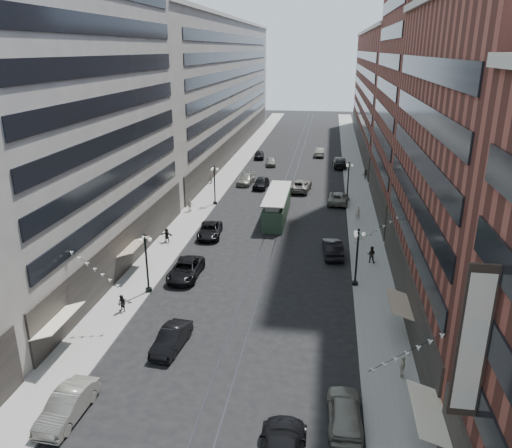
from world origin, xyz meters
The scene contains 38 objects.
ground centered at (0.00, 60.00, 0.00)m, with size 220.00×220.00×0.00m, color black.
sidewalk_west centered at (-11.00, 70.00, 0.07)m, with size 4.00×180.00×0.15m, color gray.
sidewalk_east centered at (11.00, 70.00, 0.07)m, with size 4.00×180.00×0.15m, color gray.
rail_west centered at (-0.70, 70.00, 0.01)m, with size 0.12×180.00×0.02m, color #2D2D33.
rail_east centered at (0.70, 70.00, 0.01)m, with size 0.12×180.00×0.02m, color #2D2D33.
building_west_mid centered at (-17.00, 33.00, 14.00)m, with size 8.00×36.00×28.00m, color #9F998D.
building_west_far centered at (-17.00, 96.00, 13.00)m, with size 8.00×90.00×26.00m, color #9F998D.
building_east_mid centered at (17.00, 28.00, 12.00)m, with size 8.00×30.00×24.00m, color brown.
building_east_tower centered at (17.00, 56.00, 21.00)m, with size 8.00×26.00×42.00m, color brown.
building_east_far centered at (17.00, 105.00, 12.00)m, with size 8.00×72.00×24.00m, color brown.
lamppost_sw_far centered at (-9.20, 28.00, 3.10)m, with size 1.03×1.14×5.52m.
lamppost_sw_mid centered at (-9.20, 55.00, 3.10)m, with size 1.03×1.14×5.52m.
lamppost_se_far centered at (9.20, 32.00, 3.10)m, with size 1.03×1.14×5.52m.
lamppost_se_mid centered at (9.20, 60.00, 3.10)m, with size 1.03×1.14×5.52m.
streetcar centered at (0.00, 50.50, 1.58)m, with size 2.74×12.36×3.42m.
car_1 centered at (-8.40, 11.87, 0.82)m, with size 1.74×4.98×1.64m, color gray.
car_2 centered at (-6.80, 31.65, 0.80)m, with size 2.65×5.75×1.60m, color black.
car_4 centered at (7.84, 13.69, 0.84)m, with size 1.99×4.95×1.69m, color slate.
car_5 centered at (-4.50, 19.81, 0.77)m, with size 1.63×4.68×1.54m, color black.
pedestrian_2 centered at (-10.07, 24.14, 0.90)m, with size 0.73×0.40×1.50m, color black.
pedestrian_4 centered at (11.70, 18.53, 0.92)m, with size 0.90×0.41×1.54m, color #BCB29B.
car_7 centered at (-7.05, 42.71, 0.76)m, with size 2.54×5.50×1.53m, color black.
car_8 centered at (-6.80, 66.96, 0.78)m, with size 2.20×5.40×1.57m, color #68675C.
car_9 centered at (-7.39, 86.81, 0.79)m, with size 1.87×4.64×1.58m, color black.
car_10 centered at (7.13, 38.97, 0.88)m, with size 1.86×5.35×1.76m, color black.
car_11 centered at (7.90, 58.27, 0.81)m, with size 2.70×5.86×1.63m, color slate.
car_12 centered at (8.40, 81.11, 0.83)m, with size 2.33×5.73×1.66m, color black.
car_13 centered at (-4.02, 64.83, 0.86)m, with size 2.03×5.04×1.72m, color black.
car_14 centered at (4.50, 91.04, 0.87)m, with size 1.83×5.26×1.73m, color gray.
pedestrian_5 centered at (-11.35, 39.96, 0.95)m, with size 1.48×0.43×1.60m, color black.
pedestrian_6 centered at (-11.80, 51.22, 0.97)m, with size 0.96×0.44×1.64m, color #B9AD99.
pedestrian_7 centered at (11.01, 37.43, 1.03)m, with size 0.85×0.47×1.76m, color black.
pedestrian_8 centered at (10.27, 51.25, 1.04)m, with size 0.65×0.43×1.79m, color #B6AF97.
pedestrian_9 centered at (12.50, 72.25, 0.97)m, with size 1.06×0.44×1.64m, color black.
car_extra_0 centered at (8.40, 82.50, 0.84)m, with size 1.79×5.12×1.69m, color #635F58.
car_extra_1 centered at (2.20, 64.11, 0.88)m, with size 2.92×6.33×1.76m, color #66625A.
car_extra_2 centered at (-4.35, 80.94, 0.75)m, with size 1.76×4.38×1.49m, color slate.
pedestrian_extra_0 centered at (-12.35, 66.09, 0.97)m, with size 0.97×0.44×1.65m, color #ADA08F.
Camera 1 is at (6.15, -10.47, 20.74)m, focal length 35.00 mm.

